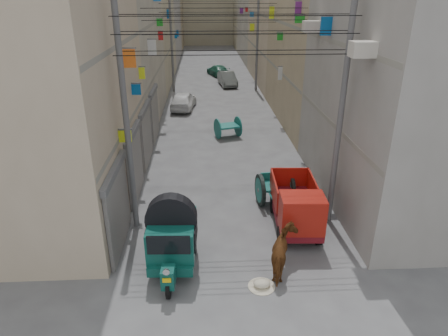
{
  "coord_description": "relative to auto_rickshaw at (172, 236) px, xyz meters",
  "views": [
    {
      "loc": [
        -1.03,
        -6.84,
        7.91
      ],
      "look_at": [
        -0.33,
        6.5,
        2.04
      ],
      "focal_mm": 32.0,
      "sensor_mm": 36.0,
      "label": 1
    }
  ],
  "objects": [
    {
      "name": "utility_poles",
      "position": [
        2.07,
        13.49,
        2.88
      ],
      "size": [
        7.4,
        22.2,
        8.0
      ],
      "color": "#555557",
      "rests_on": "ground"
    },
    {
      "name": "shutters_left",
      "position": [
        -1.85,
        6.87,
        0.37
      ],
      "size": [
        0.18,
        14.4,
        2.88
      ],
      "color": "#504F55",
      "rests_on": "ground"
    },
    {
      "name": "second_cart",
      "position": [
        2.44,
        12.18,
        -0.48
      ],
      "size": [
        1.66,
        1.56,
        1.2
      ],
      "rotation": [
        0.0,
        0.0,
        0.3
      ],
      "color": "#155F57",
      "rests_on": "ground"
    },
    {
      "name": "building_row_right",
      "position": [
        10.06,
        30.62,
        5.34
      ],
      "size": [
        8.0,
        62.0,
        14.0
      ],
      "color": "gray",
      "rests_on": "ground"
    },
    {
      "name": "end_cap_building",
      "position": [
        2.07,
        62.49,
        5.38
      ],
      "size": [
        22.0,
        10.0,
        13.0
      ],
      "primitive_type": "cube",
      "color": "#ADA588",
      "rests_on": "ground"
    },
    {
      "name": "distant_car_green",
      "position": [
        2.59,
        31.65,
        -0.59
      ],
      "size": [
        2.53,
        3.99,
        1.08
      ],
      "primitive_type": "imported",
      "rotation": [
        0.0,
        0.0,
        3.44
      ],
      "color": "#1E5843",
      "rests_on": "ground"
    },
    {
      "name": "auto_rickshaw",
      "position": [
        0.0,
        0.0,
        0.0
      ],
      "size": [
        1.62,
        2.74,
        1.91
      ],
      "rotation": [
        0.0,
        0.0,
        -0.04
      ],
      "color": "black",
      "rests_on": "ground"
    },
    {
      "name": "tonga_cart",
      "position": [
        3.84,
        3.91,
        -0.44
      ],
      "size": [
        1.49,
        2.99,
        1.3
      ],
      "rotation": [
        0.0,
        0.0,
        0.11
      ],
      "color": "black",
      "rests_on": "ground"
    },
    {
      "name": "building_row_left",
      "position": [
        -5.93,
        30.62,
        5.34
      ],
      "size": [
        8.0,
        62.0,
        14.0
      ],
      "color": "tan",
      "rests_on": "ground"
    },
    {
      "name": "distant_car_white",
      "position": [
        -0.44,
        18.69,
        -0.47
      ],
      "size": [
        2.0,
        3.98,
        1.3
      ],
      "primitive_type": "imported",
      "rotation": [
        0.0,
        0.0,
        3.02
      ],
      "color": "silver",
      "rests_on": "ground"
    },
    {
      "name": "mini_truck",
      "position": [
        4.25,
        1.73,
        -0.23
      ],
      "size": [
        1.64,
        3.37,
        1.86
      ],
      "rotation": [
        0.0,
        0.0,
        -0.05
      ],
      "color": "black",
      "rests_on": "ground"
    },
    {
      "name": "signboards",
      "position": [
        2.06,
        18.15,
        2.31
      ],
      "size": [
        8.22,
        40.52,
        5.67
      ],
      "color": "blue",
      "rests_on": "ground"
    },
    {
      "name": "ac_units",
      "position": [
        5.72,
        4.16,
        6.31
      ],
      "size": [
        0.7,
        6.55,
        3.35
      ],
      "color": "beige",
      "rests_on": "ground"
    },
    {
      "name": "distant_car_grey",
      "position": [
        3.28,
        26.68,
        -0.5
      ],
      "size": [
        1.79,
        3.91,
        1.24
      ],
      "primitive_type": "imported",
      "rotation": [
        0.0,
        0.0,
        0.13
      ],
      "color": "#4D5250",
      "rests_on": "ground"
    },
    {
      "name": "overhead_cables",
      "position": [
        2.07,
        10.89,
        5.64
      ],
      "size": [
        7.4,
        22.52,
        1.12
      ],
      "color": "black",
      "rests_on": "ground"
    },
    {
      "name": "horse",
      "position": [
        3.38,
        -0.51,
        -0.41
      ],
      "size": [
        1.12,
        1.81,
        1.42
      ],
      "primitive_type": "imported",
      "rotation": [
        0.0,
        0.0,
        2.92
      ],
      "color": "maroon",
      "rests_on": "ground"
    },
    {
      "name": "feed_sack",
      "position": [
        2.63,
        -1.1,
        -1.0
      ],
      "size": [
        0.5,
        0.4,
        0.25
      ],
      "primitive_type": "ellipsoid",
      "color": "beige",
      "rests_on": "ground"
    }
  ]
}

